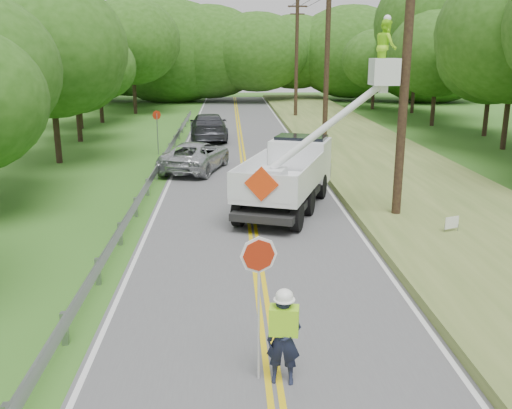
{
  "coord_description": "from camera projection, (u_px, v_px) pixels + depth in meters",
  "views": [
    {
      "loc": [
        -0.74,
        -9.35,
        5.76
      ],
      "look_at": [
        0.0,
        6.0,
        1.5
      ],
      "focal_mm": 39.28,
      "sensor_mm": 36.0,
      "label": 1
    }
  ],
  "objects": [
    {
      "name": "tall_grass_verge",
      "position": [
        410.0,
        183.0,
        24.33
      ],
      "size": [
        7.0,
        96.0,
        0.3
      ],
      "primitive_type": "cube",
      "color": "#51662E",
      "rests_on": "ground"
    },
    {
      "name": "yard_sign",
      "position": [
        452.0,
        224.0,
        17.36
      ],
      "size": [
        0.5,
        0.23,
        0.77
      ],
      "color": "white",
      "rests_on": "ground"
    },
    {
      "name": "bucket_truck",
      "position": [
        298.0,
        165.0,
        21.24
      ],
      "size": [
        5.55,
        7.14,
        6.67
      ],
      "color": "black",
      "rests_on": "road"
    },
    {
      "name": "flagger",
      "position": [
        283.0,
        333.0,
        9.77
      ],
      "size": [
        1.09,
        0.49,
        2.71
      ],
      "color": "#191E33",
      "rests_on": "road"
    },
    {
      "name": "road",
      "position": [
        247.0,
        188.0,
        24.04
      ],
      "size": [
        7.2,
        96.0,
        0.03
      ],
      "color": "#555457",
      "rests_on": "ground"
    },
    {
      "name": "suv_darkgrey",
      "position": [
        208.0,
        126.0,
        36.86
      ],
      "size": [
        2.78,
        6.05,
        1.71
      ],
      "primitive_type": "imported",
      "rotation": [
        0.0,
        0.0,
        3.21
      ],
      "color": "#383A40",
      "rests_on": "road"
    },
    {
      "name": "utility_poles",
      "position": [
        353.0,
        61.0,
        25.77
      ],
      "size": [
        1.6,
        43.3,
        10.0
      ],
      "color": "black",
      "rests_on": "ground"
    },
    {
      "name": "guardrail",
      "position": [
        155.0,
        172.0,
        24.58
      ],
      "size": [
        0.18,
        48.0,
        0.77
      ],
      "color": "gray",
      "rests_on": "ground"
    },
    {
      "name": "treeline_left",
      "position": [
        92.0,
        51.0,
        38.67
      ],
      "size": [
        10.22,
        56.21,
        10.79
      ],
      "color": "#332319",
      "rests_on": "ground"
    },
    {
      "name": "treeline_right",
      "position": [
        497.0,
        40.0,
        34.73
      ],
      "size": [
        11.58,
        52.6,
        12.47
      ],
      "color": "#332319",
      "rests_on": "ground"
    },
    {
      "name": "stop_sign_permanent",
      "position": [
        157.0,
        125.0,
        31.39
      ],
      "size": [
        0.44,
        0.34,
        2.5
      ],
      "color": "gray",
      "rests_on": "ground"
    },
    {
      "name": "treeline_horizon",
      "position": [
        238.0,
        52.0,
        63.17
      ],
      "size": [
        57.37,
        14.4,
        11.61
      ],
      "color": "#234D11",
      "rests_on": "ground"
    },
    {
      "name": "ground",
      "position": [
        271.0,
        365.0,
        10.57
      ],
      "size": [
        140.0,
        140.0,
        0.0
      ],
      "primitive_type": "plane",
      "color": "#30631C",
      "rests_on": "ground"
    },
    {
      "name": "suv_silver",
      "position": [
        196.0,
        156.0,
        27.4
      ],
      "size": [
        3.64,
        5.59,
        1.43
      ],
      "primitive_type": "imported",
      "rotation": [
        0.0,
        0.0,
        2.88
      ],
      "color": "#AFB1B6",
      "rests_on": "road"
    }
  ]
}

